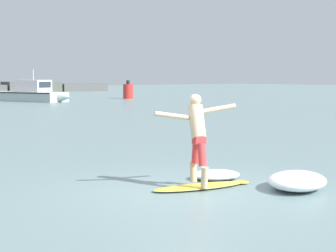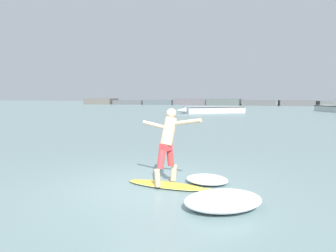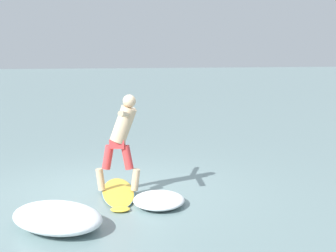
% 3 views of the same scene
% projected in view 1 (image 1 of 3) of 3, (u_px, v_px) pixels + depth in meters
% --- Properties ---
extents(ground_plane, '(200.00, 200.00, 0.00)m').
position_uv_depth(ground_plane, '(189.00, 191.00, 10.42)').
color(ground_plane, gray).
extents(surfboard, '(2.13, 0.91, 0.20)m').
position_uv_depth(surfboard, '(200.00, 186.00, 10.68)').
color(surfboard, yellow).
rests_on(surfboard, ground).
extents(surfer, '(1.56, 0.92, 1.73)m').
position_uv_depth(surfer, '(197.00, 131.00, 10.66)').
color(surfer, '#CCAD89').
rests_on(surfer, surfboard).
extents(fishing_boat_near_jetty, '(5.17, 8.70, 2.67)m').
position_uv_depth(fishing_boat_near_jetty, '(28.00, 94.00, 46.69)').
color(fishing_boat_near_jetty, '#A9B4B0').
rests_on(fishing_boat_near_jetty, ground).
extents(channel_marker_buoy, '(0.93, 0.93, 1.70)m').
position_uv_depth(channel_marker_buoy, '(128.00, 91.00, 52.13)').
color(channel_marker_buoy, red).
rests_on(channel_marker_buoy, ground).
extents(wave_foam_at_tail, '(1.24, 1.14, 0.19)m').
position_uv_depth(wave_foam_at_tail, '(216.00, 175.00, 11.58)').
color(wave_foam_at_tail, white).
rests_on(wave_foam_at_tail, ground).
extents(wave_foam_at_nose, '(1.84, 1.72, 0.33)m').
position_uv_depth(wave_foam_at_nose, '(297.00, 181.00, 10.56)').
color(wave_foam_at_nose, white).
rests_on(wave_foam_at_nose, ground).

